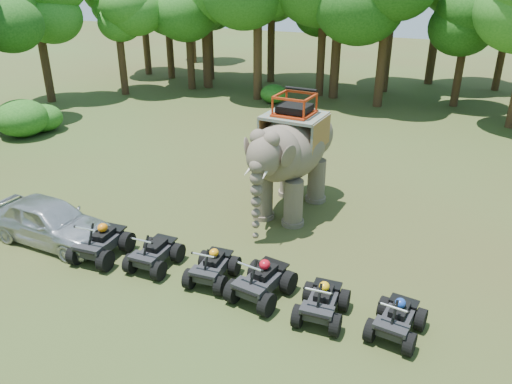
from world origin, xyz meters
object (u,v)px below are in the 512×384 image
parked_car (49,221)px  atv_0 (101,238)px  atv_2 (212,263)px  atv_4 (322,298)px  atv_3 (262,276)px  atv_1 (154,249)px  atv_5 (398,314)px  elephant (292,153)px

parked_car → atv_0: (2.20, -0.11, -0.08)m
atv_0 → atv_2: atv_0 is taller
atv_0 → atv_4: (7.20, -0.02, -0.07)m
atv_0 → atv_3: atv_0 is taller
atv_1 → atv_5: 7.26m
atv_3 → atv_5: atv_3 is taller
atv_1 → atv_2: atv_1 is taller
parked_car → atv_2: 6.01m
atv_2 → atv_3: size_ratio=0.89×
atv_1 → atv_3: (3.58, -0.07, 0.06)m
elephant → atv_0: size_ratio=2.89×
atv_5 → atv_2: bearing=-175.2°
atv_0 → atv_4: atv_0 is taller
atv_3 → atv_1: bearing=-172.6°
atv_1 → atv_5: size_ratio=1.03×
elephant → atv_4: elephant is taller
atv_0 → atv_1: bearing=2.9°
elephant → atv_4: (2.99, -5.67, -1.61)m
parked_car → atv_5: size_ratio=2.75×
elephant → atv_2: 5.62m
parked_car → atv_0: parked_car is taller
parked_car → atv_3: parked_car is taller
atv_0 → atv_4: 7.20m
atv_2 → atv_5: (5.28, -0.18, -0.01)m
atv_1 → atv_5: atv_1 is taller
elephant → parked_car: 8.60m
atv_0 → elephant: bearing=49.2°
atv_2 → elephant: bearing=81.4°
atv_1 → atv_2: 1.98m
elephant → atv_3: size_ratio=2.91×
atv_2 → atv_4: size_ratio=0.99×
atv_1 → atv_4: size_ratio=1.01×
parked_car → atv_4: size_ratio=2.68×
parked_car → atv_1: parked_car is taller
parked_car → atv_5: 11.29m
atv_1 → atv_3: 3.58m
atv_3 → atv_4: atv_3 is taller
atv_2 → atv_4: bearing=-9.4°
parked_car → atv_0: size_ratio=2.42×
atv_5 → atv_1: bearing=-174.2°
elephant → parked_car: elephant is taller
elephant → atv_3: elephant is taller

